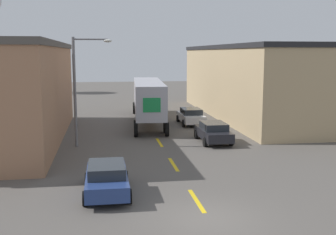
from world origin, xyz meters
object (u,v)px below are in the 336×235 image
(parked_car_right_far, at_px, (191,116))
(street_lamp, at_px, (80,83))
(semi_truck, at_px, (148,97))
(parked_car_left_near, at_px, (107,178))
(parked_car_right_mid, at_px, (213,132))

(parked_car_right_far, xyz_separation_m, street_lamp, (-9.34, -7.64, 3.60))
(semi_truck, xyz_separation_m, street_lamp, (-5.62, -9.35, 1.98))
(parked_car_right_far, distance_m, street_lamp, 12.59)
(street_lamp, bearing_deg, parked_car_left_near, -81.11)
(parked_car_right_mid, relative_size, parked_car_left_near, 1.00)
(parked_car_right_far, distance_m, parked_car_left_near, 19.66)
(parked_car_right_far, bearing_deg, parked_car_right_mid, -90.00)
(semi_truck, xyz_separation_m, parked_car_right_far, (3.72, -1.71, -1.62))
(parked_car_right_far, xyz_separation_m, parked_car_left_near, (-7.70, -18.09, 0.00))
(parked_car_left_near, bearing_deg, street_lamp, 98.89)
(semi_truck, height_order, street_lamp, street_lamp)
(semi_truck, relative_size, street_lamp, 2.10)
(parked_car_right_mid, height_order, parked_car_right_far, same)
(semi_truck, distance_m, parked_car_right_far, 4.40)
(semi_truck, bearing_deg, parked_car_left_near, -97.64)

